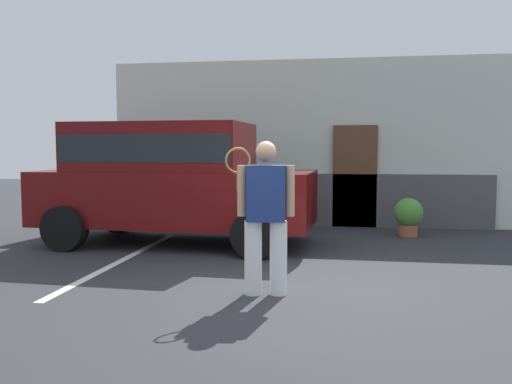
# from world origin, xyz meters

# --- Properties ---
(ground_plane) EXTENTS (40.00, 40.00, 0.00)m
(ground_plane) POSITION_xyz_m (0.00, 0.00, 0.00)
(ground_plane) COLOR #2D2D33
(parking_stripe_0) EXTENTS (0.12, 4.40, 0.01)m
(parking_stripe_0) POSITION_xyz_m (-2.54, 1.50, 0.00)
(parking_stripe_0) COLOR silver
(parking_stripe_0) RESTS_ON ground_plane
(house_frontage) EXTENTS (8.66, 0.40, 3.48)m
(house_frontage) POSITION_xyz_m (0.01, 5.60, 1.64)
(house_frontage) COLOR silver
(house_frontage) RESTS_ON ground_plane
(parked_suv) EXTENTS (4.67, 2.30, 2.05)m
(parked_suv) POSITION_xyz_m (-2.26, 2.92, 1.15)
(parked_suv) COLOR #590C0C
(parked_suv) RESTS_ON ground_plane
(tennis_player_man) EXTENTS (0.77, 0.31, 1.71)m
(tennis_player_man) POSITION_xyz_m (-0.22, 0.03, 0.89)
(tennis_player_man) COLOR white
(tennis_player_man) RESTS_ON ground_plane
(potted_plant_by_porch) EXTENTS (0.54, 0.54, 0.71)m
(potted_plant_by_porch) POSITION_xyz_m (1.84, 4.38, 0.39)
(potted_plant_by_porch) COLOR #9E5638
(potted_plant_by_porch) RESTS_ON ground_plane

